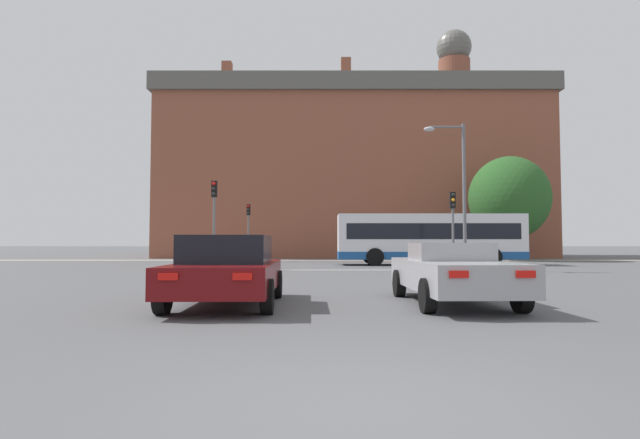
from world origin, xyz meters
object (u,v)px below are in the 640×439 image
traffic_light_near_right (454,217)px  street_lamp_junction (458,180)px  car_roadster_right (453,272)px  traffic_light_far_left (249,223)px  car_saloon_left (228,270)px  pedestrian_waiting (400,246)px  traffic_light_near_left (215,210)px  bus_crossing_lead (430,238)px

traffic_light_near_right → street_lamp_junction: (-0.16, -1.40, 1.62)m
car_roadster_right → traffic_light_far_left: traffic_light_far_left is taller
car_roadster_right → street_lamp_junction: bearing=72.6°
car_roadster_right → traffic_light_far_left: (-8.08, 26.12, 2.13)m
car_saloon_left → pedestrian_waiting: (7.91, 27.46, 0.34)m
traffic_light_near_left → traffic_light_far_left: (-0.06, 12.21, -0.13)m
pedestrian_waiting → bus_crossing_lead: bearing=-112.3°
bus_crossing_lead → traffic_light_near_right: size_ratio=2.83×
car_saloon_left → street_lamp_junction: size_ratio=0.64×
traffic_light_near_right → traffic_light_near_left: size_ratio=0.87×
traffic_light_far_left → car_roadster_right: bearing=-72.8°
traffic_light_near_left → traffic_light_far_left: traffic_light_near_left is taller
traffic_light_near_left → car_saloon_left: bearing=-76.9°
traffic_light_near_right → pedestrian_waiting: bearing=92.2°
car_roadster_right → bus_crossing_lead: bearing=77.7°
car_saloon_left → street_lamp_junction: street_lamp_junction is taller
traffic_light_near_right → pedestrian_waiting: 13.44m
car_roadster_right → traffic_light_near_right: 14.44m
bus_crossing_lead → traffic_light_near_left: 12.66m
street_lamp_junction → pedestrian_waiting: street_lamp_junction is taller
street_lamp_junction → car_roadster_right: bearing=-106.0°
car_saloon_left → street_lamp_junction: (8.27, 12.71, 3.46)m
traffic_light_near_right → pedestrian_waiting: traffic_light_near_right is taller
traffic_light_near_right → street_lamp_junction: street_lamp_junction is taller
traffic_light_near_right → traffic_light_far_left: (-11.81, 12.30, 0.22)m
traffic_light_near_right → car_saloon_left: bearing=-120.8°
bus_crossing_lead → traffic_light_far_left: traffic_light_far_left is taller
car_saloon_left → car_roadster_right: (4.70, 0.30, -0.07)m
bus_crossing_lead → pedestrian_waiting: (-0.40, 8.45, -0.51)m
car_roadster_right → traffic_light_near_left: traffic_light_near_left is taller
car_saloon_left → traffic_light_far_left: size_ratio=1.05×
bus_crossing_lead → traffic_light_far_left: size_ratio=2.59×
pedestrian_waiting → traffic_light_near_left: bearing=-155.3°
car_roadster_right → street_lamp_junction: (3.57, 12.41, 3.53)m
car_roadster_right → bus_crossing_lead: (3.62, 18.71, 0.92)m
traffic_light_near_left → street_lamp_junction: (11.58, -1.49, 1.27)m
traffic_light_near_left → traffic_light_far_left: 12.21m
bus_crossing_lead → traffic_light_far_left: bearing=57.7°
traffic_light_near_left → pedestrian_waiting: (11.23, 13.25, -1.85)m
traffic_light_far_left → pedestrian_waiting: (11.29, 1.04, -1.72)m
street_lamp_junction → car_saloon_left: bearing=-123.0°
pedestrian_waiting → traffic_light_far_left: bearing=160.2°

